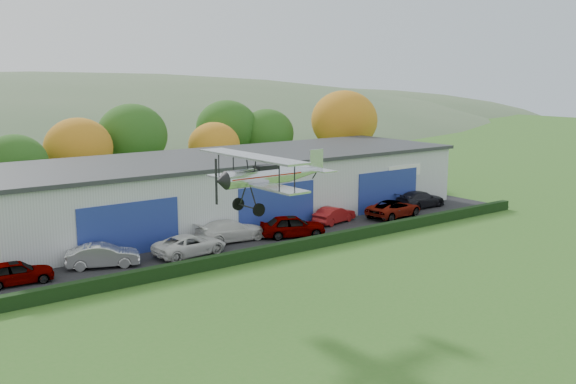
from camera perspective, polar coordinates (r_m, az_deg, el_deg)
ground at (r=31.48m, az=15.62°, el=-12.19°), size 300.00×300.00×0.00m
apron at (r=48.11m, az=-2.22°, el=-3.91°), size 48.00×9.00×0.05m
hedge at (r=44.26m, az=1.31°, el=-4.67°), size 46.00×0.60×0.80m
hangar at (r=54.35m, az=-4.67°, el=0.55°), size 40.60×12.60×5.30m
tree_belt at (r=63.24m, az=-14.04°, el=4.35°), size 75.70×13.22×10.12m
car_0 at (r=40.17m, az=-22.89°, el=-6.56°), size 4.24×2.05×1.40m
car_1 at (r=41.88m, az=-16.04°, el=-5.41°), size 4.71×3.08×1.47m
car_2 at (r=43.35m, az=-8.65°, el=-4.64°), size 5.20×2.78×1.39m
car_3 at (r=46.59m, az=-5.05°, el=-3.41°), size 5.44×2.54×1.54m
car_4 at (r=47.60m, az=0.41°, el=-3.01°), size 5.20×3.64×1.64m
car_5 at (r=52.15m, az=4.10°, el=-2.02°), size 4.28×2.29×1.34m
car_6 at (r=54.80m, az=9.34°, el=-1.46°), size 5.54×3.05×1.47m
car_7 at (r=59.28m, az=11.61°, el=-0.63°), size 5.18×2.17×1.49m
biplane at (r=32.82m, az=-1.82°, el=1.62°), size 6.81×7.75×2.92m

